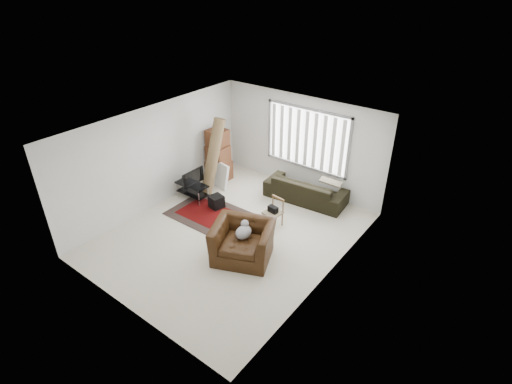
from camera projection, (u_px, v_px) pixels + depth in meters
room at (246, 161)px, 9.06m from camera, size 6.00×6.02×2.71m
persian_rug at (211, 215)px, 10.32m from camera, size 2.16×1.46×0.02m
tv_stand at (192, 188)px, 10.89m from camera, size 0.93×0.42×0.46m
tv at (191, 177)px, 10.71m from camera, size 0.10×0.75×0.43m
subwoofer at (216, 202)px, 10.56m from camera, size 0.40×0.40×0.33m
moving_boxes at (218, 157)px, 11.71m from camera, size 0.64×0.58×1.55m
white_flatpack at (221, 175)px, 11.45m from camera, size 0.61×0.33×0.74m
rolled_rug at (213, 157)px, 10.94m from camera, size 0.43×0.96×2.12m
sofa at (306, 186)px, 10.79m from camera, size 2.30×1.16×0.85m
side_chair at (273, 211)px, 9.74m from camera, size 0.45×0.45×0.74m
armchair at (243, 239)px, 8.64m from camera, size 1.62×1.53×0.95m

